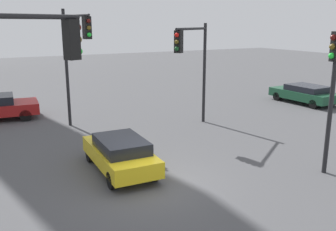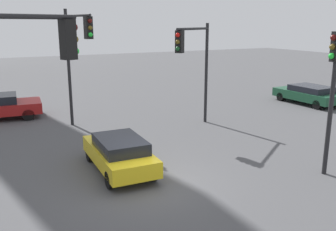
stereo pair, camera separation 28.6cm
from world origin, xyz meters
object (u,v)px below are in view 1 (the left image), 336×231
traffic_light_1 (75,47)px  traffic_light_2 (333,77)px  car_1 (120,153)px  traffic_light_0 (193,55)px  car_3 (305,93)px

traffic_light_1 → traffic_light_2: (6.23, -9.71, -0.64)m
car_1 → traffic_light_0: bearing=-53.7°
traffic_light_0 → car_1: bearing=-0.1°
traffic_light_0 → car_1: traffic_light_0 is taller
car_3 → traffic_light_1: bearing=85.3°
traffic_light_1 → traffic_light_2: traffic_light_1 is taller
traffic_light_1 → car_1: 6.96m
traffic_light_2 → car_3: 13.00m
traffic_light_0 → car_1: (-5.32, -3.57, -3.08)m
traffic_light_1 → car_1: bearing=-11.2°
car_1 → car_3: size_ratio=0.90×
traffic_light_0 → car_1: size_ratio=1.28×
traffic_light_2 → car_1: 7.92m
traffic_light_0 → traffic_light_1: (-5.13, 2.46, 0.39)m
traffic_light_1 → car_3: 15.64m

